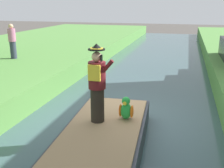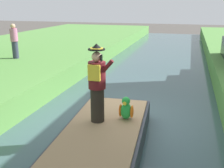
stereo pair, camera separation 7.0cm
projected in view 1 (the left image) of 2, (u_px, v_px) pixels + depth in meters
The scene contains 6 objects.
ground_plane at pixel (122, 122), 8.08m from camera, with size 80.00×80.00×0.00m, color #4C4742.
canal_water at pixel (122, 121), 8.06m from camera, with size 5.62×48.00×0.10m, color #3D565B.
boat at pixel (103, 139), 6.23m from camera, with size 2.06×4.31×0.61m.
person_pirate at pixel (97, 84), 6.20m from camera, with size 0.61×0.42×1.85m.
parrot_plush at pixel (126, 109), 6.52m from camera, with size 0.36×0.34×0.57m.
person_bystander at pixel (12, 41), 12.51m from camera, with size 0.34×0.34×1.60m.
Camera 1 is at (1.67, -7.22, 3.42)m, focal length 43.43 mm.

